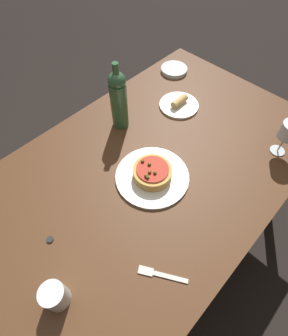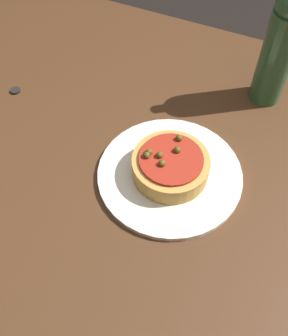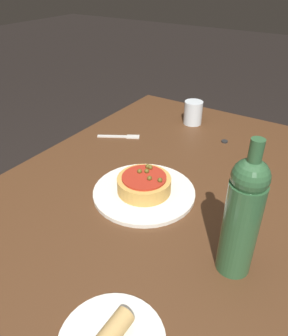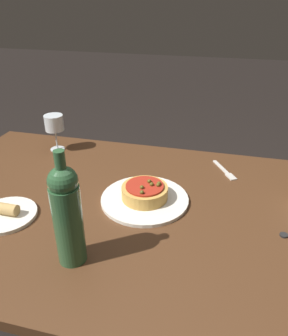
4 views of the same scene
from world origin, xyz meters
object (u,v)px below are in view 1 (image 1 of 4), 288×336
Objects in this scene: dining_table at (152,174)px; side_plate at (179,104)px; side_bowl at (174,70)px; fork at (159,274)px; wine_bottle at (119,99)px; pizza at (152,172)px; dinner_plate at (152,176)px; water_cup at (55,296)px; bottle_cap at (50,240)px.

side_plate is (-0.36, -0.15, 0.08)m from dining_table.
fork is (0.87, 0.67, -0.01)m from side_bowl.
wine_bottle is at bearing -104.39° from dining_table.
fork is 0.78× the size of side_plate.
pizza reaches higher than side_plate.
fork is at bearing 46.43° from dinner_plate.
water_cup is (0.65, 0.41, -0.10)m from wine_bottle.
dinner_plate is 12.41× the size of bottle_cap.
fork is at bearing 46.46° from pizza.
side_bowl is 0.76× the size of side_plate.
dining_table is 0.61m from water_cup.
pizza is at bearing 68.99° from wine_bottle.
dinner_plate is at bearing 169.87° from bottle_cap.
wine_bottle is at bearing -111.01° from pizza.
wine_bottle reaches higher than dining_table.
dinner_plate is 1.91× the size of pizza.
bottle_cap reaches higher than fork.
side_plate is at bearing -85.19° from fork.
dinner_plate is 0.45m from side_plate.
water_cup is at bearing 23.66° from side_bowl.
pizza is at bearing -73.82° from fork.
fork is (-0.27, 0.17, -0.05)m from water_cup.
wine_bottle is 2.11× the size of fork.
wine_bottle is at bearing -110.96° from dinner_plate.
water_cup is (0.58, 0.14, 0.12)m from dining_table.
dining_table is 16.11× the size of water_cup.
pizza reaches higher than side_bowl.
side_bowl is 1.10m from fork.
dinner_plate is at bearing 40.21° from dining_table.
fork is (0.31, 0.32, 0.07)m from dining_table.
dining_table is at bearing -166.22° from water_cup.
side_plate reaches higher than dining_table.
water_cup is at bearing 26.53° from fork.
dining_table is at bearing -139.98° from pizza.
dining_table is 10.20× the size of fork.
side_bowl is 1.10m from bottle_cap.
dinner_plate reaches higher than dining_table.
water_cup is 0.49× the size of side_plate.
side_plate reaches higher than side_bowl.
bottle_cap is (1.05, 0.32, -0.01)m from side_bowl.
water_cup is 0.63× the size of fork.
fork is at bearing 45.50° from dining_table.
fork is (0.38, 0.59, -0.14)m from wine_bottle.
side_bowl is 6.15× the size of bottle_cap.
dinner_plate reaches higher than bottle_cap.
pizza is 0.73m from side_bowl.
dinner_plate is 1.97× the size of fork.
fork is 0.81m from side_plate.
wine_bottle reaches higher than side_bowl.
fork is at bearing 146.81° from water_cup.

